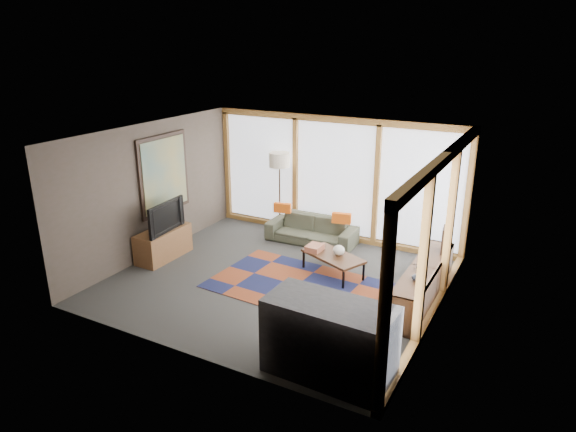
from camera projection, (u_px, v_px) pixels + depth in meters
The scene contains 17 objects.
ground at pixel (277, 281), 9.08m from camera, with size 5.50×5.50×0.00m, color #2E2E2B.
room_envelope at pixel (318, 194), 8.82m from camera, with size 5.52×5.02×2.62m.
rug at pixel (297, 285), 8.91m from camera, with size 2.94×1.89×0.01m, color brown.
sofa at pixel (312, 230), 10.73m from camera, with size 1.87×0.73×0.55m, color #3B4030.
pillow_left at pixel (282, 208), 10.91m from camera, with size 0.37×0.11×0.20m, color #D05110.
pillow_right at pixel (342, 218), 10.28m from camera, with size 0.38×0.12×0.21m, color #D05110.
floor_lamp at pixel (280, 193), 11.15m from camera, with size 0.45×0.45×1.78m, color black, non-canonical shape.
coffee_table at pixel (333, 265), 9.28m from camera, with size 1.14×0.57×0.38m, color black, non-canonical shape.
book_stack at pixel (315, 248), 9.39m from camera, with size 0.26×0.33×0.11m, color #9A553B.
vase at pixel (339, 250), 9.19m from camera, with size 0.22×0.22×0.19m, color beige.
bookshelf at pixel (423, 284), 8.31m from camera, with size 0.44×2.44×0.61m, color black, non-canonical shape.
bowl_a at pixel (418, 278), 7.72m from camera, with size 0.19×0.19×0.10m, color black.
bowl_b at pixel (421, 267), 8.08m from camera, with size 0.17×0.17×0.08m, color black.
shelf_picture at pixel (443, 240), 8.71m from camera, with size 0.04×0.34×0.45m, color black.
tv_console at pixel (163, 244), 9.96m from camera, with size 0.48×1.16×0.58m, color brown.
television at pixel (162, 216), 9.70m from camera, with size 1.03×0.14×0.60m, color black.
bar_counter at pixel (329, 340), 6.41m from camera, with size 1.61×0.75×1.02m, color black.
Camera 1 is at (4.06, -7.12, 4.08)m, focal length 32.00 mm.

